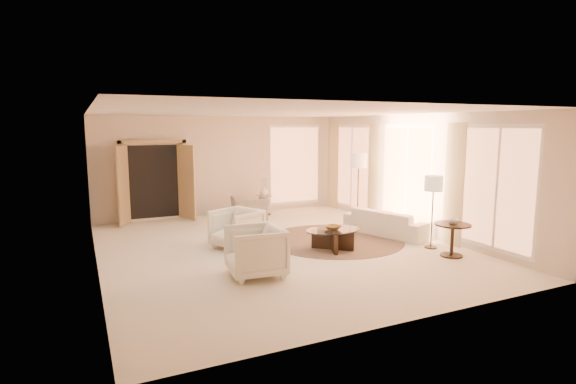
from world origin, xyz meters
name	(u,v)px	position (x,y,z in m)	size (l,w,h in m)	color
room	(279,181)	(0.00, 0.00, 1.40)	(7.04, 8.04, 2.83)	silver
windows_right	(409,175)	(3.45, 0.10, 1.35)	(0.10, 6.40, 2.40)	#FF9E66
window_back_corner	(295,165)	(2.30, 3.95, 1.35)	(1.70, 0.10, 2.40)	#FF9E66
curtains_right	(384,174)	(3.40, 1.00, 1.30)	(0.06, 5.20, 2.60)	#CCBD89
french_doors	(155,182)	(-1.90, 3.82, 1.07)	(1.95, 0.66, 2.16)	tan
area_rug	(334,240)	(1.38, 0.06, 0.01)	(3.07, 3.07, 0.01)	#3A2A20
sofa	(388,222)	(2.78, -0.03, 0.30)	(2.05, 0.80, 0.60)	white
armchair_left	(237,227)	(-0.80, 0.38, 0.45)	(0.87, 0.81, 0.89)	white
armchair_right	(255,249)	(-1.08, -1.46, 0.47)	(0.91, 0.85, 0.94)	white
accent_chair	(250,204)	(0.46, 2.98, 0.41)	(0.93, 0.61, 0.82)	gray
coffee_table	(333,237)	(0.94, -0.63, 0.27)	(1.41, 1.41, 0.43)	black
end_table	(452,234)	(2.80, -2.01, 0.44)	(0.69, 0.69, 0.65)	black
side_table	(264,203)	(1.05, 3.40, 0.34)	(0.49, 0.49, 0.57)	#30261A
floor_lamp_near	(359,164)	(2.90, 1.41, 1.56)	(0.44, 0.44, 1.83)	#30261A
floor_lamp_far	(433,187)	(2.87, -1.37, 1.29)	(0.37, 0.37, 1.52)	#30261A
bowl	(333,227)	(0.94, -0.63, 0.47)	(0.32, 0.32, 0.08)	brown
end_vase	(453,219)	(2.80, -2.01, 0.74)	(0.18, 0.18, 0.19)	white
side_vase	(264,191)	(1.05, 3.40, 0.68)	(0.23, 0.23, 0.24)	white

